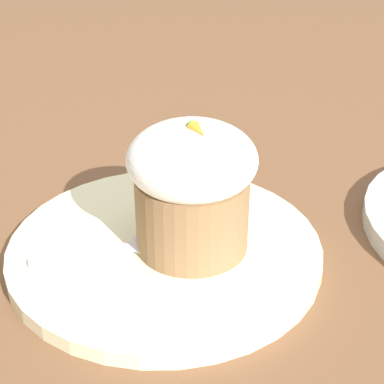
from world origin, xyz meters
name	(u,v)px	position (x,y,z in m)	size (l,w,h in m)	color
ground_plane	(165,256)	(0.00, 0.00, 0.00)	(4.00, 4.00, 0.00)	brown
dessert_plate	(165,250)	(0.00, 0.00, 0.01)	(0.26, 0.26, 0.01)	beige
carrot_cake	(192,185)	(0.01, 0.02, 0.07)	(0.10, 0.10, 0.11)	olive
spoon	(139,245)	(0.00, -0.02, 0.02)	(0.05, 0.13, 0.01)	silver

